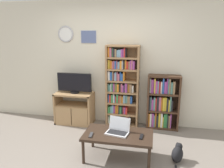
# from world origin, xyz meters

# --- Properties ---
(ground_plane) EXTENTS (18.00, 18.00, 0.00)m
(ground_plane) POSITION_xyz_m (0.00, 0.00, 0.00)
(ground_plane) COLOR gray
(wall_back) EXTENTS (6.90, 0.09, 2.60)m
(wall_back) POSITION_xyz_m (-0.01, 1.71, 1.30)
(wall_back) COLOR beige
(wall_back) RESTS_ON ground_plane
(tv_stand) EXTENTS (0.80, 0.43, 0.68)m
(tv_stand) POSITION_xyz_m (-0.81, 1.43, 0.34)
(tv_stand) COLOR tan
(tv_stand) RESTS_ON ground_plane
(television) EXTENTS (0.74, 0.18, 0.43)m
(television) POSITION_xyz_m (-0.79, 1.44, 0.90)
(television) COLOR black
(television) RESTS_ON tv_stand
(bookshelf_tall) EXTENTS (0.67, 0.26, 1.70)m
(bookshelf_tall) POSITION_xyz_m (0.20, 1.55, 0.84)
(bookshelf_tall) COLOR #9E754C
(bookshelf_tall) RESTS_ON ground_plane
(bookshelf_short) EXTENTS (0.64, 0.25, 1.12)m
(bookshelf_short) POSITION_xyz_m (1.04, 1.56, 0.55)
(bookshelf_short) COLOR #472D1E
(bookshelf_short) RESTS_ON ground_plane
(coffee_table) EXTENTS (1.07, 0.59, 0.42)m
(coffee_table) POSITION_xyz_m (0.36, 0.27, 0.38)
(coffee_table) COLOR #332319
(coffee_table) RESTS_ON ground_plane
(laptop) EXTENTS (0.38, 0.31, 0.23)m
(laptop) POSITION_xyz_m (0.35, 0.31, 0.48)
(laptop) COLOR silver
(laptop) RESTS_ON coffee_table
(remote_near_laptop) EXTENTS (0.05, 0.16, 0.02)m
(remote_near_laptop) POSITION_xyz_m (0.72, 0.23, 0.43)
(remote_near_laptop) COLOR black
(remote_near_laptop) RESTS_ON coffee_table
(remote_far_from_laptop) EXTENTS (0.06, 0.16, 0.02)m
(remote_far_from_laptop) POSITION_xyz_m (-0.04, 0.13, 0.43)
(remote_far_from_laptop) COLOR #38383A
(remote_far_from_laptop) RESTS_ON coffee_table
(cat) EXTENTS (0.24, 0.45, 0.30)m
(cat) POSITION_xyz_m (1.28, 0.36, 0.13)
(cat) COLOR black
(cat) RESTS_ON ground_plane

